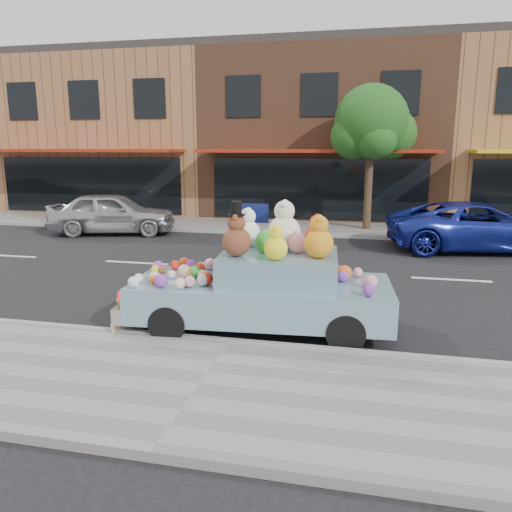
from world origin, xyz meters
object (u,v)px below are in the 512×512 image
(car_blue, at_px, (478,226))
(art_car, at_px, (263,285))
(street_tree, at_px, (372,128))
(car_silver, at_px, (113,213))

(car_blue, relative_size, art_car, 1.14)
(street_tree, bearing_deg, car_blue, -40.59)
(street_tree, xyz_separation_m, car_blue, (3.23, -2.77, -2.97))
(art_car, bearing_deg, car_blue, 53.60)
(car_silver, bearing_deg, car_blue, -105.73)
(car_silver, xyz_separation_m, car_blue, (12.11, -0.29, -0.02))
(car_blue, distance_m, art_car, 9.31)
(car_silver, bearing_deg, art_car, -153.12)
(street_tree, xyz_separation_m, art_car, (-1.70, -10.67, -2.90))
(car_silver, relative_size, art_car, 0.95)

